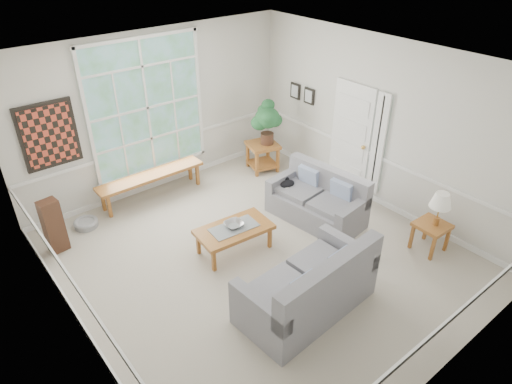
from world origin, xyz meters
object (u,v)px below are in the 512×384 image
Objects in this scene: loveseat_front at (307,279)px; side_table at (430,237)px; end_table at (263,157)px; loveseat_right at (317,197)px; coffee_table at (234,239)px.

side_table is (2.43, -0.33, -0.26)m from loveseat_front.
loveseat_front is 4.04m from end_table.
loveseat_right is 1.67m from coffee_table.
loveseat_right is 2.17m from loveseat_front.
loveseat_right reaches higher than side_table.
loveseat_right is 1.40× the size of coffee_table.
end_table is 3.78m from side_table.
loveseat_front is 3.83× the size of side_table.
loveseat_right is at bearing 37.35° from loveseat_front.
loveseat_front reaches higher than side_table.
coffee_table is (-1.64, 0.19, -0.23)m from loveseat_right.
coffee_table is at bearing 141.49° from side_table.
loveseat_right is 2.78× the size of end_table.
loveseat_front is (-1.64, -1.42, 0.06)m from loveseat_right.
loveseat_front is at bearing 172.34° from side_table.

